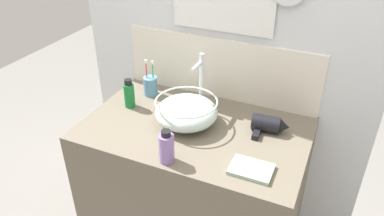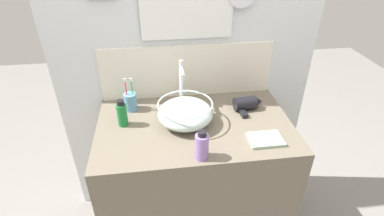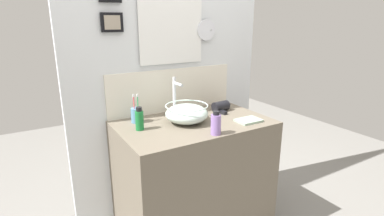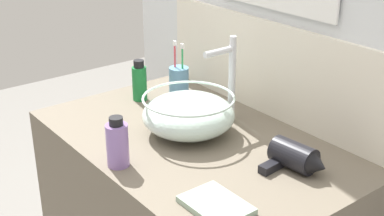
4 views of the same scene
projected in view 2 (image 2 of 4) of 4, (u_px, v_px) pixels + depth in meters
vanity_counter at (194, 181)px, 1.81m from camera, size 1.03×0.64×0.86m
back_panel at (186, 28)px, 1.66m from camera, size 1.55×0.10×2.53m
glass_bowl_sink at (185, 113)px, 1.56m from camera, size 0.29×0.29×0.12m
faucet at (182, 82)px, 1.64m from camera, size 0.02×0.13×0.28m
hair_drier at (248, 103)px, 1.69m from camera, size 0.17×0.14×0.08m
toothbrush_cup at (131, 101)px, 1.68m from camera, size 0.07×0.07×0.20m
shampoo_bottle at (122, 114)px, 1.54m from camera, size 0.05×0.05×0.15m
spray_bottle at (202, 146)px, 1.33m from camera, size 0.06×0.06×0.15m
hand_towel at (266, 139)px, 1.46m from camera, size 0.17×0.12×0.02m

